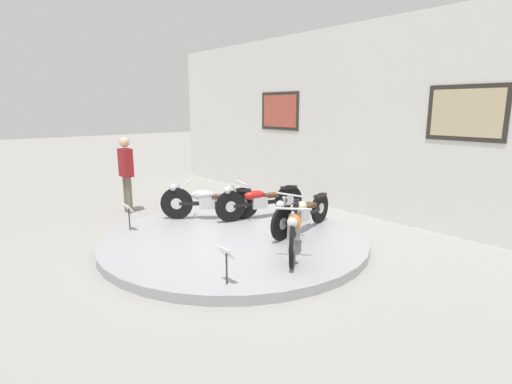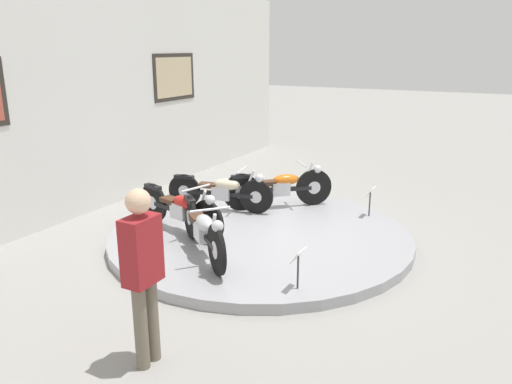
{
  "view_description": "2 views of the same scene",
  "coord_description": "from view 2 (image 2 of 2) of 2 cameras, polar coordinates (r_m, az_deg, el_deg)",
  "views": [
    {
      "loc": [
        5.47,
        -4.18,
        2.42
      ],
      "look_at": [
        0.23,
        0.31,
        0.95
      ],
      "focal_mm": 28.0,
      "sensor_mm": 36.0,
      "label": 1
    },
    {
      "loc": [
        -6.56,
        -3.44,
        2.94
      ],
      "look_at": [
        0.28,
        0.23,
        0.68
      ],
      "focal_mm": 35.0,
      "sensor_mm": 36.0,
      "label": 2
    }
  ],
  "objects": [
    {
      "name": "ground_plane",
      "position": [
        7.97,
        0.52,
        -5.44
      ],
      "size": [
        60.0,
        60.0,
        0.0
      ],
      "primitive_type": "plane",
      "color": "gray"
    },
    {
      "name": "display_platform",
      "position": [
        7.95,
        0.52,
        -4.94
      ],
      "size": [
        4.72,
        4.72,
        0.15
      ],
      "primitive_type": "cylinder",
      "color": "#99999E",
      "rests_on": "ground_plane"
    },
    {
      "name": "back_wall",
      "position": [
        9.59,
        -18.63,
        10.39
      ],
      "size": [
        14.0,
        0.22,
        4.21
      ],
      "color": "silver",
      "rests_on": "ground_plane"
    },
    {
      "name": "motorcycle_silver",
      "position": [
        6.91,
        -6.07,
        -4.2
      ],
      "size": [
        1.34,
        1.57,
        0.81
      ],
      "color": "black",
      "rests_on": "display_platform"
    },
    {
      "name": "motorcycle_red",
      "position": [
        7.87,
        -8.58,
        -1.8
      ],
      "size": [
        0.65,
        1.94,
        0.79
      ],
      "color": "black",
      "rests_on": "display_platform"
    },
    {
      "name": "motorcycle_cream",
      "position": [
        8.81,
        -3.92,
        0.22
      ],
      "size": [
        0.58,
        1.92,
        0.78
      ],
      "color": "black",
      "rests_on": "display_platform"
    },
    {
      "name": "motorcycle_orange",
      "position": [
        8.95,
        2.8,
        0.67
      ],
      "size": [
        1.38,
        1.55,
        0.81
      ],
      "color": "black",
      "rests_on": "display_platform"
    },
    {
      "name": "info_placard_front_left",
      "position": [
        5.98,
        4.85,
        -7.78
      ],
      "size": [
        0.26,
        0.11,
        0.51
      ],
      "color": "#333338",
      "rests_on": "display_platform"
    },
    {
      "name": "info_placard_front_centre",
      "position": [
        8.71,
        12.92,
        -0.38
      ],
      "size": [
        0.26,
        0.11,
        0.51
      ],
      "color": "#333338",
      "rests_on": "display_platform"
    },
    {
      "name": "visitor_standing",
      "position": [
        4.73,
        -12.82,
        -8.44
      ],
      "size": [
        0.36,
        0.23,
        1.76
      ],
      "color": "#6B6051",
      "rests_on": "ground_plane"
    }
  ]
}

